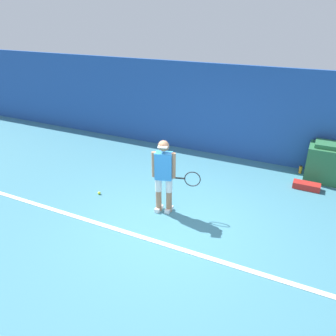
% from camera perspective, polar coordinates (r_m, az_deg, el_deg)
% --- Properties ---
extents(ground_plane, '(24.00, 24.00, 0.00)m').
position_cam_1_polar(ground_plane, '(6.54, 0.78, -10.14)').
color(ground_plane, teal).
extents(back_wall, '(24.00, 0.10, 2.59)m').
position_cam_1_polar(back_wall, '(9.40, 11.25, 9.43)').
color(back_wall, '#234C99').
rests_on(back_wall, ground_plane).
extents(court_baseline, '(21.60, 0.10, 0.01)m').
position_cam_1_polar(court_baseline, '(6.13, -1.53, -12.86)').
color(court_baseline, white).
rests_on(court_baseline, ground_plane).
extents(tennis_player, '(0.95, 0.40, 1.59)m').
position_cam_1_polar(tennis_player, '(6.57, -0.63, -1.01)').
color(tennis_player, '#A37556').
rests_on(tennis_player, ground_plane).
extents(tennis_ball, '(0.07, 0.07, 0.07)m').
position_cam_1_polar(tennis_ball, '(7.75, -11.89, -4.29)').
color(tennis_ball, '#D1E533').
rests_on(tennis_ball, ground_plane).
extents(covered_chair, '(0.76, 0.73, 0.98)m').
position_cam_1_polar(covered_chair, '(8.96, 25.41, 0.94)').
color(covered_chair, '#28663D').
rests_on(covered_chair, ground_plane).
extents(equipment_bag, '(0.61, 0.26, 0.15)m').
position_cam_1_polar(equipment_bag, '(8.47, 22.96, -2.88)').
color(equipment_bag, '#B2231E').
rests_on(equipment_bag, ground_plane).
extents(water_bottle, '(0.08, 0.08, 0.21)m').
position_cam_1_polar(water_bottle, '(9.22, 22.07, -0.26)').
color(water_bottle, orange).
rests_on(water_bottle, ground_plane).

